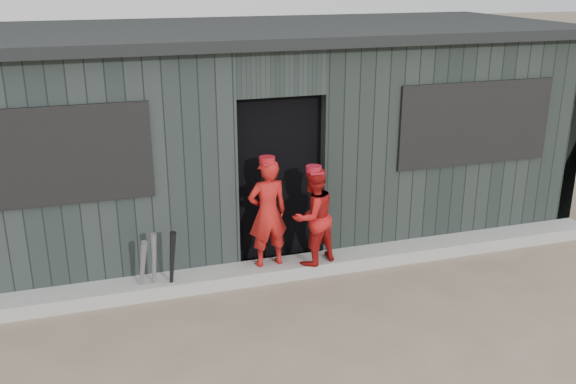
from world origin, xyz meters
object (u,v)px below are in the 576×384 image
object	(u,v)px
player_grey_back	(302,200)
dugout	(249,130)
bat_mid	(154,265)
player_red_left	(268,213)
bat_left	(142,269)
player_red_right	(313,216)
bat_right	(172,264)

from	to	relation	value
player_grey_back	dugout	xyz separation A→B (m)	(-0.39, 1.01, 0.66)
bat_mid	player_red_left	distance (m)	1.33
bat_left	player_red_right	bearing A→B (deg)	0.66
bat_left	dugout	world-z (taller)	dugout
bat_left	bat_mid	distance (m)	0.13
player_grey_back	player_red_left	bearing A→B (deg)	56.39
bat_left	bat_right	world-z (taller)	bat_right
player_grey_back	dugout	size ratio (longest dim) A/B	0.15
player_red_left	dugout	size ratio (longest dim) A/B	0.15
bat_left	bat_right	xyz separation A→B (m)	(0.30, -0.03, 0.03)
bat_mid	player_red_right	distance (m)	1.79
bat_mid	dugout	distance (m)	2.48
dugout	player_red_left	bearing A→B (deg)	-97.52
bat_mid	player_red_right	size ratio (longest dim) A/B	0.66
player_red_left	player_red_right	xyz separation A→B (m)	(0.49, -0.11, -0.06)
player_red_left	player_grey_back	world-z (taller)	player_red_left
bat_right	dugout	bearing A→B (deg)	54.33
bat_mid	player_red_left	world-z (taller)	player_red_left
bat_right	player_red_right	size ratio (longest dim) A/B	0.69
player_red_right	dugout	xyz separation A→B (m)	(-0.27, 1.76, 0.58)
bat_left	bat_mid	xyz separation A→B (m)	(0.12, 0.02, 0.02)
bat_right	player_red_right	distance (m)	1.61
bat_right	player_grey_back	bearing A→B (deg)	25.33
player_red_right	bat_mid	bearing A→B (deg)	-21.37
bat_mid	player_red_left	bearing A→B (deg)	4.65
player_red_right	player_grey_back	bearing A→B (deg)	-120.47
player_red_left	dugout	xyz separation A→B (m)	(0.22, 1.66, 0.52)
bat_right	player_red_left	world-z (taller)	player_red_left
bat_left	player_grey_back	distance (m)	2.16
bat_left	player_red_left	xyz separation A→B (m)	(1.39, 0.13, 0.42)
player_grey_back	bat_right	bearing A→B (deg)	35.26
bat_left	player_red_left	distance (m)	1.46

